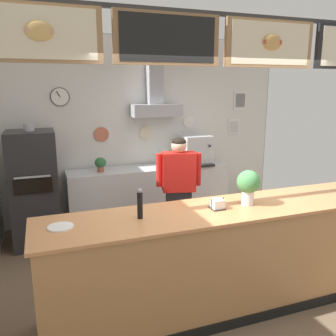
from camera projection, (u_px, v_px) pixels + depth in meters
The scene contains 13 objects.
ground_plane at pixel (214, 291), 3.92m from camera, with size 6.34×6.34×0.00m, color brown.
back_wall_assembly at pixel (148, 124), 5.82m from camera, with size 4.77×2.74×3.02m.
service_counter at pixel (227, 257), 3.57m from camera, with size 3.72×0.75×1.07m.
back_prep_counter at pixel (150, 195), 5.85m from camera, with size 2.64×0.56×0.93m.
pizza_oven at pixel (34, 189), 4.94m from camera, with size 0.64×0.68×1.74m.
shop_worker at pixel (179, 194), 4.59m from camera, with size 0.57×0.31×1.59m.
espresso_machine at pixel (196, 150), 5.93m from camera, with size 0.49×0.49×0.49m.
potted_basil at pixel (100, 164), 5.42m from camera, with size 0.18×0.18×0.23m.
potted_sage at pixel (169, 157), 5.81m from camera, with size 0.21×0.21×0.26m.
condiment_plate at pixel (61, 227), 2.96m from camera, with size 0.22×0.22×0.01m.
napkin_holder at pixel (217, 204), 3.40m from camera, with size 0.14×0.13×0.11m.
pepper_grinder at pixel (140, 204), 3.13m from camera, with size 0.05×0.05×0.28m.
basil_vase at pixel (248, 185), 3.49m from camera, with size 0.23×0.23×0.35m.
Camera 1 is at (-1.68, -3.12, 2.23)m, focal length 37.63 mm.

